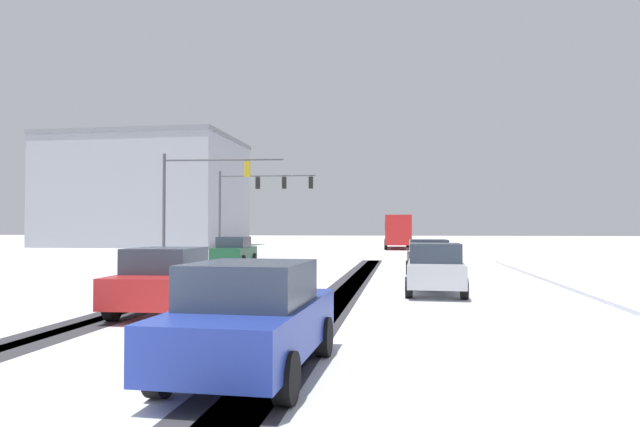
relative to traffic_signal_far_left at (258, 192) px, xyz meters
The scene contains 13 objects.
wheel_track_left_lane 23.19m from the traffic_signal_far_left, 67.03° to the right, with size 1.12×32.37×0.01m, color #38383D.
wheel_track_right_lane 21.84m from the traffic_signal_far_left, 78.57° to the right, with size 0.94×32.37×0.01m, color #38383D.
wheel_track_center 23.30m from the traffic_signal_far_left, 66.36° to the right, with size 0.92×32.37×0.01m, color #38383D.
wheel_track_oncoming 21.76m from the traffic_signal_far_left, 79.81° to the right, with size 0.84×32.37×0.01m, color #38383D.
traffic_signal_far_left is the anchor object (origin of this frame).
traffic_signal_near_left 10.07m from the traffic_signal_far_left, 95.56° to the right, with size 7.18×0.70×6.50m.
car_dark_green_lead 11.50m from the traffic_signal_far_left, 82.22° to the right, with size 1.96×4.17×1.62m.
car_black_second 21.05m from the traffic_signal_far_left, 54.57° to the right, with size 1.89×4.13×1.62m.
car_silver_third 26.06m from the traffic_signal_far_left, 62.38° to the right, with size 1.93×4.15×1.62m.
car_red_fourth 28.64m from the traffic_signal_far_left, 79.56° to the right, with size 1.98×4.17×1.62m.
car_blue_fifth 34.52m from the traffic_signal_far_left, 75.17° to the right, with size 1.94×4.15×1.62m.
bus_oncoming 20.12m from the traffic_signal_far_left, 58.77° to the left, with size 2.92×11.07×3.38m.
office_building_far_left_block 28.02m from the traffic_signal_far_left, 132.72° to the left, with size 20.83×15.63×12.72m.
Camera 1 is at (3.90, -5.28, 2.10)m, focal length 30.99 mm.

